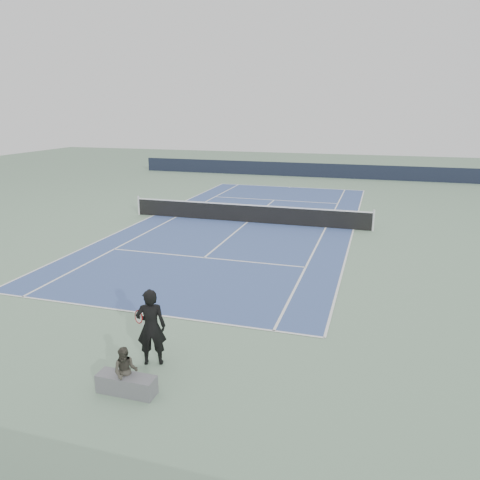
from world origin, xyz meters
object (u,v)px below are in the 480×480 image
(tennis_player, at_px, (151,327))
(spectator_bench, at_px, (126,378))
(tennis_ball, at_px, (152,376))
(tennis_net, at_px, (248,213))

(tennis_player, relative_size, spectator_bench, 1.40)
(tennis_player, xyz_separation_m, spectator_bench, (0.02, -1.25, -0.58))
(tennis_ball, distance_m, spectator_bench, 0.79)
(tennis_player, xyz_separation_m, tennis_ball, (0.26, -0.57, -0.91))
(tennis_net, distance_m, spectator_bench, 15.66)
(tennis_ball, height_order, spectator_bench, spectator_bench)
(tennis_net, distance_m, tennis_player, 14.42)
(tennis_net, height_order, tennis_player, tennis_player)
(tennis_net, height_order, spectator_bench, tennis_net)
(tennis_ball, relative_size, spectator_bench, 0.05)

